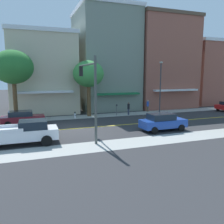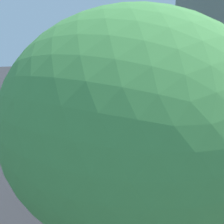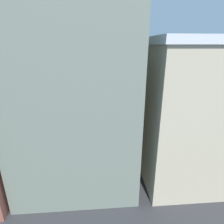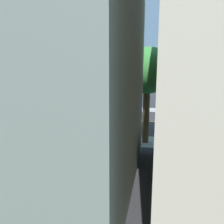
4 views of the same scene
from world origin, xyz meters
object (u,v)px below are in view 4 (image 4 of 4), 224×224
(street_tree_left_near, at_px, (147,71))
(traffic_light_mast, at_px, (174,77))
(parking_meter, at_px, (102,125))
(pedestrian_blue_shirt, at_px, (34,127))
(pedestrian_black_shirt, at_px, (84,124))
(pedestrian_orange_shirt, at_px, (64,100))
(pedestrian_white_shirt, at_px, (59,99))
(blue_sedan_right_curb, at_px, (112,106))
(small_dog, at_px, (69,104))
(street_tree_right_corner, at_px, (39,62))
(white_pickup_truck, at_px, (221,109))
(fire_hydrant, at_px, (172,136))
(street_lamp, at_px, (30,82))

(street_tree_left_near, xyz_separation_m, traffic_light_mast, (10.47, -2.53, -0.92))
(parking_meter, relative_size, pedestrian_blue_shirt, 0.84)
(street_tree_left_near, bearing_deg, pedestrian_black_shirt, 80.57)
(pedestrian_orange_shirt, bearing_deg, parking_meter, 160.86)
(traffic_light_mast, bearing_deg, pedestrian_black_shirt, -38.70)
(pedestrian_orange_shirt, bearing_deg, pedestrian_black_shirt, 155.82)
(pedestrian_white_shirt, distance_m, pedestrian_black_shirt, 15.09)
(blue_sedan_right_curb, relative_size, small_dog, 5.31)
(small_dog, bearing_deg, street_tree_right_corner, -90.28)
(blue_sedan_right_curb, bearing_deg, white_pickup_truck, -179.57)
(blue_sedan_right_curb, xyz_separation_m, pedestrian_black_shirt, (-9.23, 0.58, 0.05))
(street_tree_left_near, height_order, white_pickup_truck, street_tree_left_near)
(fire_hydrant, height_order, street_lamp, street_lamp)
(street_tree_left_near, distance_m, white_pickup_truck, 13.75)
(pedestrian_white_shirt, xyz_separation_m, small_dog, (-1.46, -2.09, -0.47))
(pedestrian_orange_shirt, bearing_deg, fire_hydrant, 175.76)
(parking_meter, height_order, pedestrian_black_shirt, pedestrian_black_shirt)
(pedestrian_orange_shirt, bearing_deg, street_tree_right_corner, 31.63)
(street_tree_left_near, relative_size, parking_meter, 4.87)
(street_tree_left_near, xyz_separation_m, street_tree_right_corner, (12.69, 15.44, 0.73))
(pedestrian_orange_shirt, xyz_separation_m, small_dog, (-0.22, -0.81, -0.51))
(fire_hydrant, relative_size, street_lamp, 0.11)
(street_lamp, xyz_separation_m, blue_sedan_right_curb, (9.20, -5.30, -3.46))
(pedestrian_black_shirt, height_order, pedestrian_blue_shirt, pedestrian_blue_shirt)
(fire_hydrant, xyz_separation_m, pedestrian_orange_shirt, (11.63, 13.86, 0.53))
(parking_meter, relative_size, pedestrian_white_shirt, 0.86)
(traffic_light_mast, bearing_deg, blue_sedan_right_curb, -86.90)
(blue_sedan_right_curb, distance_m, white_pickup_truck, 12.45)
(pedestrian_black_shirt, xyz_separation_m, small_dog, (11.35, 5.89, -0.49))
(traffic_light_mast, xyz_separation_m, white_pickup_truck, (-0.08, -5.32, -3.48))
(fire_hydrant, xyz_separation_m, pedestrian_black_shirt, (0.06, 7.16, 0.51))
(street_tree_right_corner, distance_m, pedestrian_orange_shirt, 6.25)
(street_lamp, bearing_deg, small_dog, 5.86)
(pedestrian_black_shirt, distance_m, pedestrian_orange_shirt, 13.37)
(fire_hydrant, relative_size, pedestrian_blue_shirt, 0.45)
(street_tree_left_near, bearing_deg, pedestrian_orange_shirt, 43.68)
(pedestrian_blue_shirt, height_order, pedestrian_orange_shirt, pedestrian_orange_shirt)
(pedestrian_blue_shirt, bearing_deg, fire_hydrant, 92.83)
(parking_meter, relative_size, white_pickup_truck, 0.26)
(parking_meter, bearing_deg, white_pickup_truck, -49.48)
(blue_sedan_right_curb, height_order, small_dog, blue_sedan_right_curb)
(pedestrian_orange_shirt, bearing_deg, street_tree_left_near, 169.45)
(pedestrian_black_shirt, bearing_deg, white_pickup_truck, 120.58)
(parking_meter, bearing_deg, street_tree_right_corner, 44.52)
(pedestrian_orange_shirt, bearing_deg, street_lamp, 135.44)
(fire_hydrant, relative_size, blue_sedan_right_curb, 0.18)
(fire_hydrant, distance_m, pedestrian_blue_shirt, 10.98)
(street_lamp, xyz_separation_m, pedestrian_blue_shirt, (-1.56, -1.02, -3.39))
(blue_sedan_right_curb, relative_size, pedestrian_black_shirt, 2.61)
(street_tree_right_corner, distance_m, blue_sedan_right_curb, 12.30)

